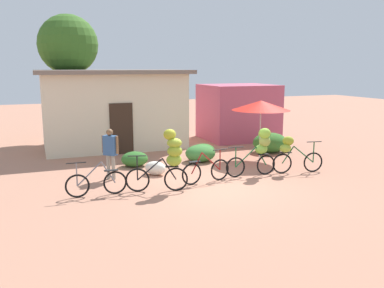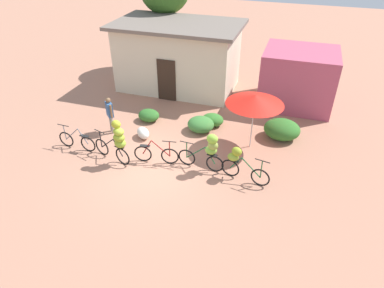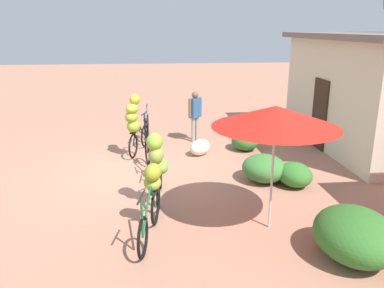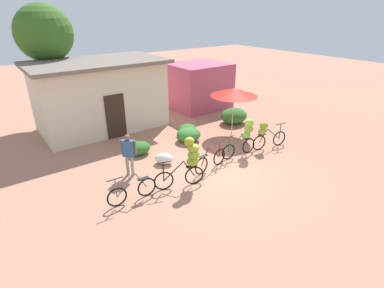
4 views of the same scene
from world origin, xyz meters
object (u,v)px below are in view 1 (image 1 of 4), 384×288
at_px(market_umbrella, 261,105).
at_px(bicycle_center_loaded, 206,171).
at_px(bicycle_by_shop, 260,148).
at_px(shop_pink, 238,112).
at_px(tree_behind_building, 68,45).
at_px(person_vendor, 110,149).
at_px(bicycle_near_pile, 169,156).
at_px(bicycle_rightmost, 292,152).
at_px(building_low, 113,108).
at_px(produce_sack, 155,168).
at_px(bicycle_leftmost, 96,183).

relative_size(market_umbrella, bicycle_center_loaded, 1.34).
bearing_deg(bicycle_by_shop, shop_pink, 68.38).
xyz_separation_m(tree_behind_building, person_vendor, (0.46, -7.42, -3.38)).
bearing_deg(bicycle_near_pile, person_vendor, 125.86).
bearing_deg(bicycle_center_loaded, bicycle_rightmost, 0.20).
distance_m(tree_behind_building, bicycle_center_loaded, 10.11).
xyz_separation_m(bicycle_center_loaded, bicycle_rightmost, (2.98, 0.01, 0.33)).
xyz_separation_m(shop_pink, bicycle_by_shop, (-2.47, -6.23, -0.40)).
height_order(building_low, bicycle_by_shop, building_low).
height_order(bicycle_rightmost, person_vendor, person_vendor).
height_order(tree_behind_building, bicycle_by_shop, tree_behind_building).
bearing_deg(building_low, produce_sack, -86.22).
relative_size(bicycle_center_loaded, person_vendor, 1.05).
height_order(bicycle_center_loaded, produce_sack, bicycle_center_loaded).
distance_m(bicycle_by_shop, bicycle_rightmost, 1.12).
bearing_deg(market_umbrella, bicycle_near_pile, -149.95).
height_order(tree_behind_building, bicycle_near_pile, tree_behind_building).
xyz_separation_m(bicycle_by_shop, produce_sack, (-3.04, 1.22, -0.66)).
xyz_separation_m(bicycle_rightmost, person_vendor, (-5.53, 1.37, 0.26)).
relative_size(bicycle_center_loaded, bicycle_rightmost, 0.96).
height_order(bicycle_leftmost, bicycle_rightmost, bicycle_rightmost).
xyz_separation_m(building_low, produce_sack, (0.34, -5.15, -1.42)).
relative_size(bicycle_rightmost, produce_sack, 2.42).
relative_size(tree_behind_building, market_umbrella, 2.61).
height_order(market_umbrella, produce_sack, market_umbrella).
relative_size(shop_pink, produce_sack, 4.57).
height_order(market_umbrella, bicycle_rightmost, market_umbrella).
distance_m(shop_pink, person_vendor, 8.54).
relative_size(bicycle_leftmost, bicycle_rightmost, 0.95).
bearing_deg(building_low, person_vendor, -101.57).
bearing_deg(market_umbrella, person_vendor, -172.94).
bearing_deg(market_umbrella, shop_pink, 72.82).
relative_size(building_low, person_vendor, 3.96).
bearing_deg(person_vendor, building_low, 78.43).
xyz_separation_m(shop_pink, tree_behind_building, (-7.36, 2.42, 3.05)).
distance_m(bicycle_leftmost, bicycle_center_loaded, 3.21).
xyz_separation_m(market_umbrella, bicycle_rightmost, (-0.04, -2.06, -1.32)).
distance_m(bicycle_center_loaded, person_vendor, 2.96).
relative_size(bicycle_near_pile, bicycle_by_shop, 1.02).
bearing_deg(produce_sack, shop_pink, 42.25).
distance_m(shop_pink, produce_sack, 7.53).
distance_m(building_low, bicycle_leftmost, 6.97).
height_order(tree_behind_building, bicycle_center_loaded, tree_behind_building).
distance_m(tree_behind_building, person_vendor, 8.17).
distance_m(shop_pink, market_umbrella, 4.57).
bearing_deg(building_low, bicycle_by_shop, -62.04).
bearing_deg(shop_pink, bicycle_rightmost, -102.19).
bearing_deg(bicycle_near_pile, bicycle_rightmost, 5.68).
bearing_deg(tree_behind_building, bicycle_near_pile, -79.25).
height_order(market_umbrella, bicycle_near_pile, market_umbrella).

